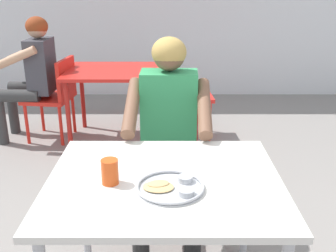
% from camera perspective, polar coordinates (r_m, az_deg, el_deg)
% --- Properties ---
extents(table_foreground, '(1.01, 0.85, 0.73)m').
position_cam_1_polar(table_foreground, '(1.80, -0.72, -9.61)').
color(table_foreground, silver).
rests_on(table_foreground, ground).
extents(thali_tray, '(0.28, 0.28, 0.03)m').
position_cam_1_polar(thali_tray, '(1.67, 0.20, -8.59)').
color(thali_tray, '#B7BABF').
rests_on(thali_tray, table_foreground).
extents(drinking_cup, '(0.07, 0.07, 0.11)m').
position_cam_1_polar(drinking_cup, '(1.72, -8.45, -6.32)').
color(drinking_cup, '#D84C19').
rests_on(drinking_cup, table_foreground).
extents(chair_foreground, '(0.41, 0.40, 0.86)m').
position_cam_1_polar(chair_foreground, '(2.69, -0.02, -2.70)').
color(chair_foreground, red).
rests_on(chair_foreground, ground).
extents(diner_foreground, '(0.50, 0.56, 1.23)m').
position_cam_1_polar(diner_foreground, '(2.40, -0.14, 0.36)').
color(diner_foreground, '#282828').
rests_on(diner_foreground, ground).
extents(table_background_red, '(0.92, 0.77, 0.71)m').
position_cam_1_polar(table_background_red, '(3.95, -7.76, 6.69)').
color(table_background_red, red).
rests_on(table_background_red, ground).
extents(chair_red_left, '(0.48, 0.48, 0.81)m').
position_cam_1_polar(chair_red_left, '(4.11, -15.80, 4.53)').
color(chair_red_left, red).
rests_on(chair_red_left, ground).
extents(chair_red_right, '(0.46, 0.41, 0.81)m').
position_cam_1_polar(chair_red_right, '(4.00, 1.87, 4.81)').
color(chair_red_right, red).
rests_on(chair_red_right, ground).
extents(patron_background, '(0.56, 0.50, 1.21)m').
position_cam_1_polar(patron_background, '(4.11, -18.93, 7.71)').
color(patron_background, '#353535').
rests_on(patron_background, ground).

